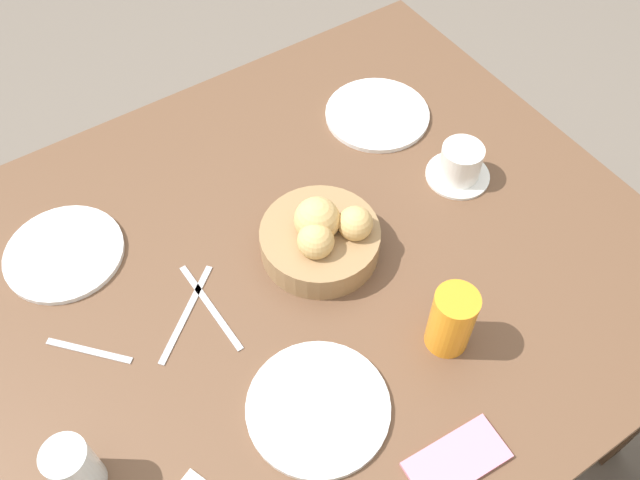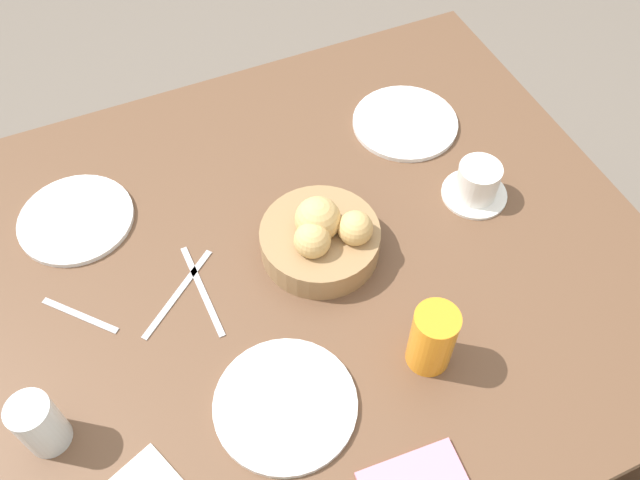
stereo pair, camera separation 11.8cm
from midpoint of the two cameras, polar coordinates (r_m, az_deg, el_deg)
name	(u,v)px [view 1 (the left image)]	position (r m, az deg, el deg)	size (l,w,h in m)	color
ground_plane	(300,422)	(1.81, -3.66, -15.20)	(10.00, 10.00, 0.00)	#6B6056
dining_table	(291,297)	(1.25, -5.12, -4.96)	(1.30, 1.05, 0.70)	brown
bread_basket	(321,235)	(1.17, -2.76, 0.19)	(0.21, 0.21, 0.12)	#99754C
plate_near_left	(377,114)	(1.43, 2.46, 10.40)	(0.22, 0.22, 0.01)	white
plate_near_right	(64,253)	(1.30, -23.22, -1.20)	(0.21, 0.21, 0.01)	white
plate_far_center	(318,408)	(1.06, -3.45, -14.15)	(0.22, 0.22, 0.01)	white
juice_glass	(452,320)	(1.07, 7.92, -6.94)	(0.07, 0.07, 0.13)	orange
water_tumbler	(74,468)	(1.05, -23.22, -17.50)	(0.06, 0.06, 0.11)	silver
coffee_cup	(460,164)	(1.31, 9.20, 6.16)	(0.12, 0.12, 0.08)	white
fork_silver	(186,313)	(1.17, -14.06, -6.22)	(0.16, 0.13, 0.00)	#B7B7BC
knife_silver	(210,307)	(1.17, -12.11, -5.73)	(0.02, 0.20, 0.00)	#B7B7BC
spoon_coffee	(89,351)	(1.18, -21.65, -8.89)	(0.11, 0.12, 0.00)	#B7B7BC
cell_phone	(457,460)	(1.04, 8.12, -18.14)	(0.15, 0.08, 0.01)	pink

